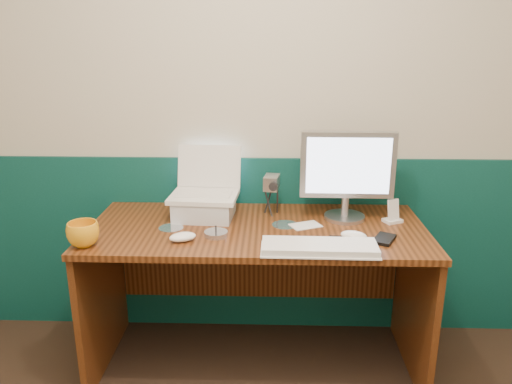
{
  "coord_description": "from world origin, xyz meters",
  "views": [
    {
      "loc": [
        0.03,
        -0.83,
        1.61
      ],
      "look_at": [
        -0.04,
        1.23,
        0.97
      ],
      "focal_mm": 35.0,
      "sensor_mm": 36.0,
      "label": 1
    }
  ],
  "objects_px": {
    "laptop": "(203,172)",
    "camcorder": "(272,194)",
    "keyboard": "(319,248)",
    "monitor": "(347,175)",
    "mug": "(83,234)",
    "desk": "(257,297)"
  },
  "relations": [
    {
      "from": "monitor",
      "to": "keyboard",
      "type": "height_order",
      "value": "monitor"
    },
    {
      "from": "monitor",
      "to": "keyboard",
      "type": "xyz_separation_m",
      "value": [
        -0.16,
        -0.4,
        -0.21
      ]
    },
    {
      "from": "desk",
      "to": "laptop",
      "type": "relative_size",
      "value": 4.9
    },
    {
      "from": "laptop",
      "to": "keyboard",
      "type": "height_order",
      "value": "laptop"
    },
    {
      "from": "desk",
      "to": "mug",
      "type": "relative_size",
      "value": 11.71
    },
    {
      "from": "desk",
      "to": "keyboard",
      "type": "relative_size",
      "value": 3.31
    },
    {
      "from": "desk",
      "to": "monitor",
      "type": "relative_size",
      "value": 3.55
    },
    {
      "from": "laptop",
      "to": "keyboard",
      "type": "xyz_separation_m",
      "value": [
        0.54,
        -0.4,
        -0.22
      ]
    },
    {
      "from": "mug",
      "to": "camcorder",
      "type": "bearing_deg",
      "value": 28.21
    },
    {
      "from": "monitor",
      "to": "camcorder",
      "type": "height_order",
      "value": "monitor"
    },
    {
      "from": "monitor",
      "to": "keyboard",
      "type": "bearing_deg",
      "value": -110.89
    },
    {
      "from": "keyboard",
      "to": "desk",
      "type": "bearing_deg",
      "value": 135.72
    },
    {
      "from": "laptop",
      "to": "mug",
      "type": "xyz_separation_m",
      "value": [
        -0.47,
        -0.37,
        -0.18
      ]
    },
    {
      "from": "monitor",
      "to": "keyboard",
      "type": "relative_size",
      "value": 0.93
    },
    {
      "from": "monitor",
      "to": "camcorder",
      "type": "distance_m",
      "value": 0.39
    },
    {
      "from": "desk",
      "to": "mug",
      "type": "xyz_separation_m",
      "value": [
        -0.74,
        -0.25,
        0.43
      ]
    },
    {
      "from": "keyboard",
      "to": "monitor",
      "type": "bearing_deg",
      "value": 69.11
    },
    {
      "from": "mug",
      "to": "monitor",
      "type": "bearing_deg",
      "value": 17.83
    },
    {
      "from": "laptop",
      "to": "camcorder",
      "type": "height_order",
      "value": "laptop"
    },
    {
      "from": "desk",
      "to": "laptop",
      "type": "bearing_deg",
      "value": 154.81
    },
    {
      "from": "monitor",
      "to": "mug",
      "type": "relative_size",
      "value": 3.3
    },
    {
      "from": "desk",
      "to": "laptop",
      "type": "xyz_separation_m",
      "value": [
        -0.27,
        0.13,
        0.61
      ]
    }
  ]
}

